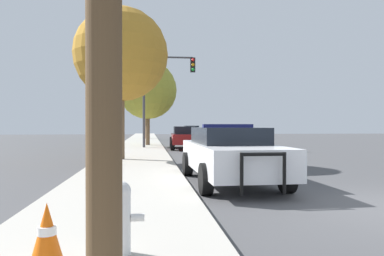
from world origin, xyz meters
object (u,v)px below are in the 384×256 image
at_px(car_background_midblock, 185,137).
at_px(tree_sidewalk_far, 147,87).
at_px(police_car, 230,153).
at_px(fire_hydrant, 121,215).
at_px(traffic_light, 163,83).
at_px(tree_sidewalk_mid, 148,90).
at_px(traffic_cone, 47,233).
at_px(car_background_distant, 191,132).
at_px(tree_sidewalk_near, 121,55).

height_order(car_background_midblock, tree_sidewalk_far, tree_sidewalk_far).
xyz_separation_m(police_car, fire_hydrant, (-2.40, -5.53, -0.24)).
relative_size(traffic_light, tree_sidewalk_far, 0.77).
xyz_separation_m(fire_hydrant, traffic_light, (1.22, 19.15, 3.56)).
xyz_separation_m(police_car, tree_sidewalk_mid, (-2.15, 16.48, 3.14)).
xyz_separation_m(traffic_light, traffic_cone, (-1.93, -19.37, -3.67)).
relative_size(police_car, fire_hydrant, 6.67).
relative_size(fire_hydrant, traffic_light, 0.14).
bearing_deg(traffic_cone, traffic_light, 84.32).
bearing_deg(traffic_cone, car_background_distant, 81.25).
bearing_deg(tree_sidewalk_near, tree_sidewalk_mid, 84.36).
xyz_separation_m(car_background_midblock, tree_sidewalk_far, (-2.44, 14.96, 4.62)).
bearing_deg(car_background_distant, police_car, -93.33).
height_order(car_background_midblock, tree_sidewalk_mid, tree_sidewalk_mid).
bearing_deg(traffic_cone, tree_sidewalk_far, 88.56).
distance_m(traffic_light, car_background_distant, 18.24).
height_order(fire_hydrant, car_background_distant, car_background_distant).
xyz_separation_m(tree_sidewalk_far, tree_sidewalk_mid, (0.09, -12.32, -1.46)).
height_order(fire_hydrant, tree_sidewalk_far, tree_sidewalk_far).
relative_size(police_car, tree_sidewalk_far, 0.70).
distance_m(tree_sidewalk_far, tree_sidewalk_mid, 12.41).
bearing_deg(traffic_cone, fire_hydrant, 16.84).
height_order(police_car, fire_hydrant, police_car).
bearing_deg(traffic_cone, car_background_midblock, 80.43).
xyz_separation_m(police_car, tree_sidewalk_far, (-2.24, 28.80, 4.60)).
distance_m(fire_hydrant, car_background_distant, 37.03).
bearing_deg(police_car, car_background_midblock, -92.01).
height_order(fire_hydrant, traffic_cone, fire_hydrant).
relative_size(traffic_light, traffic_cone, 9.31).
bearing_deg(tree_sidewalk_mid, traffic_light, -71.32).
bearing_deg(fire_hydrant, tree_sidewalk_mid, 89.34).
bearing_deg(car_background_distant, fire_hydrant, -96.34).
bearing_deg(tree_sidewalk_near, traffic_light, 75.53).
distance_m(police_car, traffic_light, 14.07).
distance_m(tree_sidewalk_far, tree_sidewalk_near, 23.06).
bearing_deg(traffic_light, tree_sidewalk_near, -104.47).
height_order(police_car, car_background_distant, police_car).
xyz_separation_m(traffic_light, tree_sidewalk_far, (-1.06, 15.18, 1.28)).
bearing_deg(tree_sidewalk_mid, tree_sidewalk_near, -95.64).
relative_size(traffic_light, car_background_distant, 1.35).
xyz_separation_m(tree_sidewalk_mid, tree_sidewalk_near, (-1.06, -10.69, 0.44)).
bearing_deg(tree_sidewalk_near, traffic_cone, -89.53).
bearing_deg(car_background_midblock, police_car, -88.40).
bearing_deg(tree_sidewalk_far, traffic_light, -86.00).
bearing_deg(car_background_distant, tree_sidewalk_mid, -106.44).
height_order(tree_sidewalk_mid, tree_sidewalk_near, tree_sidewalk_near).
bearing_deg(car_background_midblock, car_background_distant, 84.57).
relative_size(police_car, traffic_cone, 8.49).
bearing_deg(police_car, traffic_light, -86.25).
height_order(tree_sidewalk_near, traffic_cone, tree_sidewalk_near).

